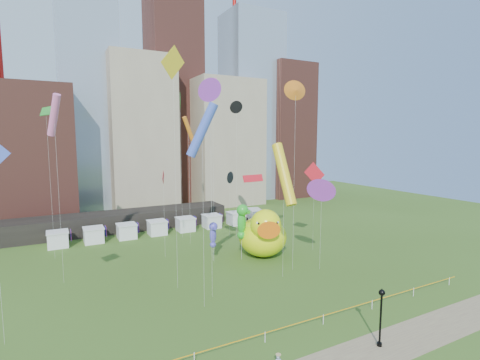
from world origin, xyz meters
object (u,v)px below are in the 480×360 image
big_duck (263,234)px  small_duck (262,241)px  seahorse_purple (213,233)px  box_truck (256,217)px  seahorse_green (242,219)px  lamppost (381,311)px

big_duck → small_duck: size_ratio=2.16×
seahorse_purple → box_truck: seahorse_purple is taller
big_duck → seahorse_purple: (-6.75, 1.56, 0.63)m
seahorse_green → box_truck: size_ratio=1.13×
lamppost → small_duck: bearing=80.1°
small_duck → box_truck: (7.54, 14.53, -0.13)m
seahorse_green → box_truck: 20.65m
big_duck → box_truck: big_duck is taller
seahorse_purple → box_truck: bearing=50.2°
small_duck → seahorse_green: size_ratio=0.61×
big_duck → small_duck: big_duck is taller
small_duck → seahorse_purple: size_ratio=0.88×
lamppost → box_truck: (11.84, 39.15, -1.53)m
seahorse_green → lamppost: (0.03, -22.79, -2.71)m
seahorse_green → lamppost: seahorse_green is taller
big_duck → seahorse_green: size_ratio=1.32×
big_duck → lamppost: 22.82m
lamppost → seahorse_purple: bearing=98.5°
seahorse_green → seahorse_purple: 4.21m
small_duck → seahorse_purple: seahorse_purple is taller
seahorse_purple → lamppost: bearing=-75.5°
small_duck → seahorse_purple: bearing=-161.0°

